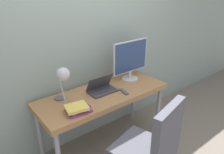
% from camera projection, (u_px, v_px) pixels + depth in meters
% --- Properties ---
extents(wall_back, '(8.00, 0.05, 2.60)m').
position_uv_depth(wall_back, '(84.00, 42.00, 2.59)').
color(wall_back, gray).
rests_on(wall_back, ground_plane).
extents(desk, '(1.57, 0.61, 0.77)m').
position_uv_depth(desk, '(104.00, 98.00, 2.57)').
color(desk, '#996B42').
rests_on(desk, ground_plane).
extents(laptop, '(0.33, 0.21, 0.20)m').
position_uv_depth(laptop, '(102.00, 88.00, 2.55)').
color(laptop, '#38383D').
rests_on(laptop, desk).
extents(monitor, '(0.54, 0.21, 0.52)m').
position_uv_depth(monitor, '(130.00, 59.00, 2.78)').
color(monitor, '#B7B7BC').
rests_on(monitor, desk).
extents(desk_lamp, '(0.14, 0.28, 0.42)m').
position_uv_depth(desk_lamp, '(63.00, 76.00, 2.17)').
color(desk_lamp, '#4C4C51').
rests_on(desk_lamp, desk).
extents(office_chair, '(0.60, 0.62, 1.05)m').
position_uv_depth(office_chair, '(152.00, 146.00, 2.00)').
color(office_chair, black).
rests_on(office_chair, ground_plane).
extents(book_stack, '(0.27, 0.21, 0.07)m').
position_uv_depth(book_stack, '(78.00, 109.00, 2.15)').
color(book_stack, '#753384').
rests_on(book_stack, desk).
extents(tv_remote, '(0.07, 0.16, 0.02)m').
position_uv_depth(tv_remote, '(124.00, 92.00, 2.54)').
color(tv_remote, '#4C4C51').
rests_on(tv_remote, desk).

